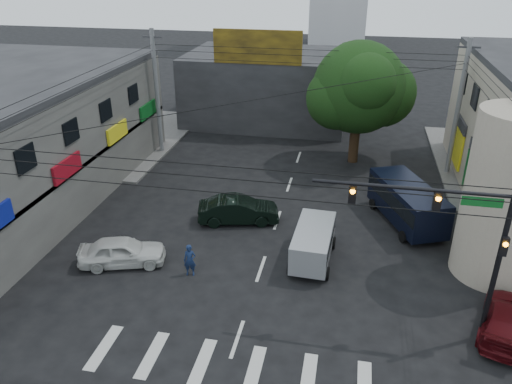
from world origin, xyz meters
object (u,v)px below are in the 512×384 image
(utility_pole_far_right, at_px, (458,109))
(traffic_officer, at_px, (190,260))
(dark_sedan, at_px, (238,210))
(street_tree, at_px, (359,88))
(maroon_sedan, at_px, (506,319))
(silver_minivan, at_px, (313,245))
(utility_pole_far_left, at_px, (157,93))
(traffic_gantry, at_px, (456,229))
(navy_van, at_px, (407,205))
(white_compact, at_px, (122,251))

(utility_pole_far_right, xyz_separation_m, traffic_officer, (-13.71, -15.13, -3.80))
(traffic_officer, bearing_deg, dark_sedan, 70.76)
(street_tree, height_order, utility_pole_far_right, utility_pole_far_right)
(utility_pole_far_right, relative_size, traffic_officer, 5.73)
(utility_pole_far_right, bearing_deg, maroon_sedan, -90.00)
(street_tree, distance_m, silver_minivan, 14.59)
(maroon_sedan, distance_m, traffic_officer, 13.78)
(utility_pole_far_left, bearing_deg, maroon_sedan, -38.06)
(silver_minivan, xyz_separation_m, traffic_officer, (-5.59, -2.37, -0.09))
(traffic_gantry, height_order, utility_pole_far_left, utility_pole_far_left)
(utility_pole_far_left, bearing_deg, silver_minivan, -44.73)
(street_tree, height_order, traffic_gantry, street_tree)
(dark_sedan, bearing_deg, navy_van, -92.91)
(street_tree, xyz_separation_m, utility_pole_far_right, (6.50, -1.00, -0.87))
(white_compact, bearing_deg, silver_minivan, -94.21)
(street_tree, xyz_separation_m, traffic_gantry, (3.82, -18.00, -0.64))
(street_tree, relative_size, utility_pole_far_left, 0.95)
(white_compact, bearing_deg, utility_pole_far_right, -66.62)
(utility_pole_far_left, xyz_separation_m, white_compact, (3.74, -14.91, -3.89))
(utility_pole_far_left, distance_m, traffic_officer, 17.22)
(street_tree, xyz_separation_m, maroon_sedan, (6.50, -17.44, -4.83))
(traffic_gantry, height_order, white_compact, traffic_gantry)
(utility_pole_far_right, relative_size, navy_van, 1.50)
(white_compact, bearing_deg, traffic_gantry, -115.61)
(dark_sedan, height_order, traffic_officer, traffic_officer)
(dark_sedan, relative_size, white_compact, 1.06)
(navy_van, bearing_deg, utility_pole_far_left, 43.00)
(dark_sedan, height_order, navy_van, navy_van)
(white_compact, height_order, traffic_officer, traffic_officer)
(utility_pole_far_left, bearing_deg, utility_pole_far_right, 0.00)
(utility_pole_far_right, relative_size, maroon_sedan, 1.92)
(utility_pole_far_right, xyz_separation_m, dark_sedan, (-12.66, -9.59, -3.85))
(street_tree, bearing_deg, traffic_gantry, -78.01)
(traffic_gantry, relative_size, traffic_officer, 4.48)
(white_compact, bearing_deg, traffic_officer, -111.01)
(dark_sedan, distance_m, silver_minivan, 5.53)
(utility_pole_far_right, height_order, navy_van, utility_pole_far_right)
(utility_pole_far_left, distance_m, maroon_sedan, 26.96)
(dark_sedan, bearing_deg, white_compact, 125.39)
(white_compact, distance_m, traffic_officer, 3.56)
(utility_pole_far_left, relative_size, silver_minivan, 2.17)
(white_compact, distance_m, silver_minivan, 9.39)
(utility_pole_far_left, height_order, utility_pole_far_right, same)
(utility_pole_far_right, distance_m, dark_sedan, 16.34)
(silver_minivan, bearing_deg, maroon_sedan, -111.88)
(white_compact, relative_size, traffic_officer, 2.80)
(dark_sedan, distance_m, navy_van, 9.50)
(silver_minivan, distance_m, traffic_officer, 6.07)
(street_tree, height_order, silver_minivan, street_tree)
(maroon_sedan, xyz_separation_m, navy_van, (-3.33, 8.63, 0.50))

